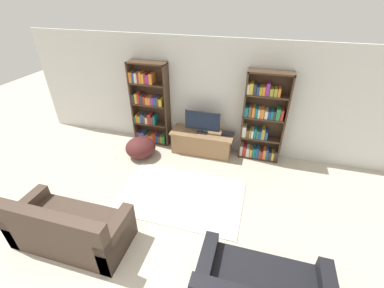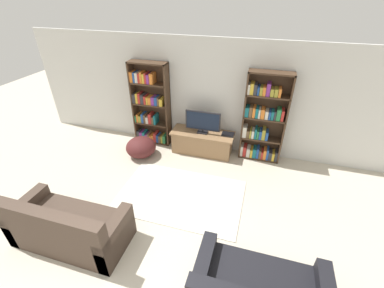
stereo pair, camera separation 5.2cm
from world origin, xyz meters
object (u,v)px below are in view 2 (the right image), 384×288
at_px(tv_stand, 202,142).
at_px(couch_left_sectional, 69,228).
at_px(bookshelf_left, 150,106).
at_px(laptop, 228,134).
at_px(television, 203,122).
at_px(beanbag_ottoman, 141,147).
at_px(bookshelf_right, 263,121).

relative_size(tv_stand, couch_left_sectional, 0.84).
relative_size(bookshelf_left, couch_left_sectional, 1.15).
relative_size(tv_stand, laptop, 5.24).
bearing_deg(tv_stand, television, -90.00).
xyz_separation_m(bookshelf_left, beanbag_ottoman, (0.03, -0.73, -0.74)).
distance_m(bookshelf_right, television, 1.33).
height_order(television, couch_left_sectional, television).
xyz_separation_m(television, couch_left_sectional, (-1.32, -3.09, -0.51)).
bearing_deg(laptop, television, -172.59).
bearing_deg(couch_left_sectional, bookshelf_left, 90.90).
bearing_deg(laptop, couch_left_sectional, -121.13).
relative_size(couch_left_sectional, beanbag_ottoman, 2.52).
height_order(television, beanbag_ottoman, television).
bearing_deg(tv_stand, couch_left_sectional, -113.17).
relative_size(television, couch_left_sectional, 0.46).
xyz_separation_m(bookshelf_right, couch_left_sectional, (-2.63, -3.26, -0.64)).
relative_size(bookshelf_right, beanbag_ottoman, 2.91).
bearing_deg(beanbag_ottoman, laptop, 18.26).
distance_m(bookshelf_right, tv_stand, 1.48).
distance_m(bookshelf_right, beanbag_ottoman, 2.85).
relative_size(laptop, beanbag_ottoman, 0.40).
distance_m(tv_stand, television, 0.55).
xyz_separation_m(television, beanbag_ottoman, (-1.35, -0.56, -0.59)).
bearing_deg(tv_stand, bookshelf_right, 7.11).
xyz_separation_m(bookshelf_left, television, (1.37, -0.17, -0.15)).
bearing_deg(tv_stand, laptop, 6.86).
relative_size(television, beanbag_ottoman, 1.16).
distance_m(tv_stand, laptop, 0.65).
bearing_deg(television, laptop, 7.41).
bearing_deg(couch_left_sectional, tv_stand, 66.83).
height_order(bookshelf_right, beanbag_ottoman, bookshelf_right).
xyz_separation_m(bookshelf_left, bookshelf_right, (2.69, -0.00, -0.02)).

